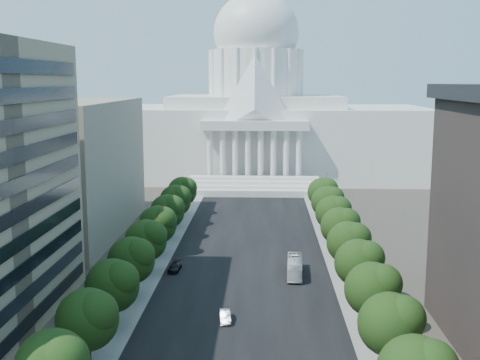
# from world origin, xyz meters

# --- Properties ---
(road_asphalt) EXTENTS (30.00, 260.00, 0.01)m
(road_asphalt) POSITION_xyz_m (0.00, 90.00, 0.00)
(road_asphalt) COLOR black
(road_asphalt) RESTS_ON ground
(sidewalk_left) EXTENTS (8.00, 260.00, 0.02)m
(sidewalk_left) POSITION_xyz_m (-19.00, 90.00, 0.00)
(sidewalk_left) COLOR gray
(sidewalk_left) RESTS_ON ground
(sidewalk_right) EXTENTS (8.00, 260.00, 0.02)m
(sidewalk_right) POSITION_xyz_m (19.00, 90.00, 0.00)
(sidewalk_right) COLOR gray
(sidewalk_right) RESTS_ON ground
(capitol) EXTENTS (120.00, 56.00, 73.00)m
(capitol) POSITION_xyz_m (0.00, 184.89, 20.01)
(capitol) COLOR white
(capitol) RESTS_ON ground
(office_block_left_far) EXTENTS (38.00, 52.00, 30.00)m
(office_block_left_far) POSITION_xyz_m (-48.00, 100.00, 15.00)
(office_block_left_far) COLOR gray
(office_block_left_far) RESTS_ON ground
(tree_l_c) EXTENTS (7.79, 7.60, 9.97)m
(tree_l_c) POSITION_xyz_m (-17.66, 35.81, 6.45)
(tree_l_c) COLOR #33261C
(tree_l_c) RESTS_ON ground
(tree_l_d) EXTENTS (7.79, 7.60, 9.97)m
(tree_l_d) POSITION_xyz_m (-17.66, 47.81, 6.45)
(tree_l_d) COLOR #33261C
(tree_l_d) RESTS_ON ground
(tree_l_e) EXTENTS (7.79, 7.60, 9.97)m
(tree_l_e) POSITION_xyz_m (-17.66, 59.81, 6.45)
(tree_l_e) COLOR #33261C
(tree_l_e) RESTS_ON ground
(tree_l_f) EXTENTS (7.79, 7.60, 9.97)m
(tree_l_f) POSITION_xyz_m (-17.66, 71.81, 6.45)
(tree_l_f) COLOR #33261C
(tree_l_f) RESTS_ON ground
(tree_l_g) EXTENTS (7.79, 7.60, 9.97)m
(tree_l_g) POSITION_xyz_m (-17.66, 83.81, 6.45)
(tree_l_g) COLOR #33261C
(tree_l_g) RESTS_ON ground
(tree_l_h) EXTENTS (7.79, 7.60, 9.97)m
(tree_l_h) POSITION_xyz_m (-17.66, 95.81, 6.45)
(tree_l_h) COLOR #33261C
(tree_l_h) RESTS_ON ground
(tree_l_i) EXTENTS (7.79, 7.60, 9.97)m
(tree_l_i) POSITION_xyz_m (-17.66, 107.81, 6.45)
(tree_l_i) COLOR #33261C
(tree_l_i) RESTS_ON ground
(tree_l_j) EXTENTS (7.79, 7.60, 9.97)m
(tree_l_j) POSITION_xyz_m (-17.66, 119.81, 6.45)
(tree_l_j) COLOR #33261C
(tree_l_j) RESTS_ON ground
(tree_r_c) EXTENTS (7.79, 7.60, 9.97)m
(tree_r_c) POSITION_xyz_m (18.34, 35.81, 6.45)
(tree_r_c) COLOR #33261C
(tree_r_c) RESTS_ON ground
(tree_r_d) EXTENTS (7.79, 7.60, 9.97)m
(tree_r_d) POSITION_xyz_m (18.34, 47.81, 6.45)
(tree_r_d) COLOR #33261C
(tree_r_d) RESTS_ON ground
(tree_r_e) EXTENTS (7.79, 7.60, 9.97)m
(tree_r_e) POSITION_xyz_m (18.34, 59.81, 6.45)
(tree_r_e) COLOR #33261C
(tree_r_e) RESTS_ON ground
(tree_r_f) EXTENTS (7.79, 7.60, 9.97)m
(tree_r_f) POSITION_xyz_m (18.34, 71.81, 6.45)
(tree_r_f) COLOR #33261C
(tree_r_f) RESTS_ON ground
(tree_r_g) EXTENTS (7.79, 7.60, 9.97)m
(tree_r_g) POSITION_xyz_m (18.34, 83.81, 6.45)
(tree_r_g) COLOR #33261C
(tree_r_g) RESTS_ON ground
(tree_r_h) EXTENTS (7.79, 7.60, 9.97)m
(tree_r_h) POSITION_xyz_m (18.34, 95.81, 6.45)
(tree_r_h) COLOR #33261C
(tree_r_h) RESTS_ON ground
(tree_r_i) EXTENTS (7.79, 7.60, 9.97)m
(tree_r_i) POSITION_xyz_m (18.34, 107.81, 6.45)
(tree_r_i) COLOR #33261C
(tree_r_i) RESTS_ON ground
(tree_r_j) EXTENTS (7.79, 7.60, 9.97)m
(tree_r_j) POSITION_xyz_m (18.34, 119.81, 6.45)
(tree_r_j) COLOR #33261C
(tree_r_j) RESTS_ON ground
(streetlight_b) EXTENTS (2.61, 0.44, 9.00)m
(streetlight_b) POSITION_xyz_m (19.90, 35.00, 5.82)
(streetlight_b) COLOR gray
(streetlight_b) RESTS_ON ground
(streetlight_c) EXTENTS (2.61, 0.44, 9.00)m
(streetlight_c) POSITION_xyz_m (19.90, 60.00, 5.82)
(streetlight_c) COLOR gray
(streetlight_c) RESTS_ON ground
(streetlight_d) EXTENTS (2.61, 0.44, 9.00)m
(streetlight_d) POSITION_xyz_m (19.90, 85.00, 5.82)
(streetlight_d) COLOR gray
(streetlight_d) RESTS_ON ground
(streetlight_e) EXTENTS (2.61, 0.44, 9.00)m
(streetlight_e) POSITION_xyz_m (19.90, 110.00, 5.82)
(streetlight_e) COLOR gray
(streetlight_e) RESTS_ON ground
(streetlight_f) EXTENTS (2.61, 0.44, 9.00)m
(streetlight_f) POSITION_xyz_m (19.90, 135.00, 5.82)
(streetlight_f) COLOR gray
(streetlight_f) RESTS_ON ground
(car_silver) EXTENTS (2.02, 4.53, 1.44)m
(car_silver) POSITION_xyz_m (-2.41, 50.89, 0.72)
(car_silver) COLOR #A1A5A9
(car_silver) RESTS_ON ground
(car_dark_b) EXTENTS (2.28, 4.98, 1.41)m
(car_dark_b) POSITION_xyz_m (-13.14, 73.72, 0.71)
(car_dark_b) COLOR black
(car_dark_b) RESTS_ON ground
(city_bus) EXTENTS (3.10, 11.09, 3.06)m
(city_bus) POSITION_xyz_m (8.68, 72.14, 1.53)
(city_bus) COLOR silver
(city_bus) RESTS_ON ground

